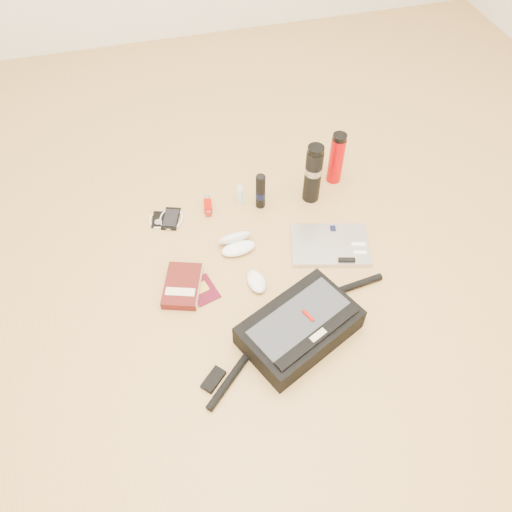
% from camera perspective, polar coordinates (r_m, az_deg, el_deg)
% --- Properties ---
extents(ground, '(4.00, 4.00, 0.00)m').
position_cam_1_polar(ground, '(1.98, 1.74, -3.00)').
color(ground, tan).
rests_on(ground, ground).
extents(messenger_bag, '(0.78, 0.41, 0.12)m').
position_cam_1_polar(messenger_bag, '(1.81, 4.97, -8.17)').
color(messenger_bag, black).
rests_on(messenger_bag, ground).
extents(laptop, '(0.37, 0.30, 0.03)m').
position_cam_1_polar(laptop, '(2.11, 8.48, 1.25)').
color(laptop, '#BABABD').
rests_on(laptop, ground).
extents(book, '(0.19, 0.24, 0.04)m').
position_cam_1_polar(book, '(1.97, -8.37, -3.40)').
color(book, '#4C120F').
rests_on(book, ground).
extents(passport, '(0.13, 0.15, 0.01)m').
position_cam_1_polar(passport, '(1.97, -6.09, -3.86)').
color(passport, '#4B0918').
rests_on(passport, ground).
extents(mouse, '(0.08, 0.12, 0.04)m').
position_cam_1_polar(mouse, '(1.96, 0.04, -2.95)').
color(mouse, white).
rests_on(mouse, ground).
extents(sunglasses_case, '(0.16, 0.13, 0.08)m').
position_cam_1_polar(sunglasses_case, '(2.07, -2.25, 1.48)').
color(sunglasses_case, white).
rests_on(sunglasses_case, ground).
extents(ipod, '(0.10, 0.11, 0.01)m').
position_cam_1_polar(ipod, '(2.23, -11.03, 4.12)').
color(ipod, black).
rests_on(ipod, ground).
extents(phone, '(0.13, 0.14, 0.01)m').
position_cam_1_polar(phone, '(2.22, -9.67, 4.24)').
color(phone, black).
rests_on(phone, ground).
extents(inhaler, '(0.04, 0.12, 0.03)m').
position_cam_1_polar(inhaler, '(2.24, -5.52, 5.79)').
color(inhaler, '#A80900').
rests_on(inhaler, ground).
extents(spray_bottle, '(0.03, 0.03, 0.10)m').
position_cam_1_polar(spray_bottle, '(2.24, -1.84, 6.97)').
color(spray_bottle, '#B7E7F8').
rests_on(spray_bottle, ground).
extents(aerosol_can, '(0.04, 0.04, 0.18)m').
position_cam_1_polar(aerosol_can, '(2.19, 0.52, 7.45)').
color(aerosol_can, black).
rests_on(aerosol_can, ground).
extents(thermos_black, '(0.09, 0.09, 0.29)m').
position_cam_1_polar(thermos_black, '(2.20, 6.54, 9.35)').
color(thermos_black, black).
rests_on(thermos_black, ground).
extents(thermos_red, '(0.07, 0.07, 0.26)m').
position_cam_1_polar(thermos_red, '(2.32, 9.17, 10.96)').
color(thermos_red, '#BD0408').
rests_on(thermos_red, ground).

